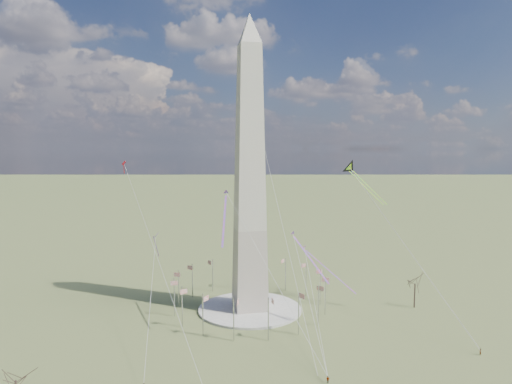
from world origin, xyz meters
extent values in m
plane|color=#4B5F2F|center=(0.00, 0.00, 0.00)|extent=(2000.00, 2000.00, 0.00)
cylinder|color=beige|center=(0.00, 0.00, 0.40)|extent=(36.00, 36.00, 0.80)
pyramid|color=beige|center=(0.00, 0.00, 95.80)|extent=(9.90, 9.90, 10.00)
cylinder|color=silver|center=(26.00, 0.00, 6.50)|extent=(0.36, 0.36, 13.00)
cube|color=red|center=(26.00, 1.30, 11.80)|extent=(2.40, 0.08, 1.50)
cylinder|color=silver|center=(24.02, 9.95, 6.50)|extent=(0.36, 0.36, 13.00)
cube|color=red|center=(23.52, 11.15, 11.80)|extent=(2.25, 0.99, 1.50)
cylinder|color=silver|center=(18.38, 18.38, 6.50)|extent=(0.36, 0.36, 13.00)
cube|color=red|center=(17.47, 19.30, 11.80)|extent=(1.75, 1.75, 1.50)
cylinder|color=silver|center=(9.95, 24.02, 6.50)|extent=(0.36, 0.36, 13.00)
cube|color=red|center=(8.75, 24.52, 11.80)|extent=(0.99, 2.25, 1.50)
cylinder|color=silver|center=(0.00, 26.00, 6.50)|extent=(0.36, 0.36, 13.00)
cube|color=red|center=(-1.30, 26.00, 11.80)|extent=(0.08, 2.40, 1.50)
cylinder|color=silver|center=(-9.95, 24.02, 6.50)|extent=(0.36, 0.36, 13.00)
cube|color=red|center=(-11.15, 23.52, 11.80)|extent=(0.99, 2.25, 1.50)
cylinder|color=silver|center=(-18.38, 18.38, 6.50)|extent=(0.36, 0.36, 13.00)
cube|color=red|center=(-19.30, 17.47, 11.80)|extent=(1.75, 1.75, 1.50)
cylinder|color=silver|center=(-24.02, 9.95, 6.50)|extent=(0.36, 0.36, 13.00)
cube|color=red|center=(-24.52, 8.75, 11.80)|extent=(2.25, 0.99, 1.50)
cylinder|color=silver|center=(-26.00, 0.00, 6.50)|extent=(0.36, 0.36, 13.00)
cube|color=red|center=(-26.00, -1.30, 11.80)|extent=(2.40, 0.08, 1.50)
cylinder|color=silver|center=(-24.02, -9.95, 6.50)|extent=(0.36, 0.36, 13.00)
cube|color=red|center=(-23.52, -11.15, 11.80)|extent=(2.25, 0.99, 1.50)
cylinder|color=silver|center=(-18.38, -18.38, 6.50)|extent=(0.36, 0.36, 13.00)
cube|color=red|center=(-17.47, -19.30, 11.80)|extent=(1.75, 1.75, 1.50)
cylinder|color=silver|center=(-9.95, -24.02, 6.50)|extent=(0.36, 0.36, 13.00)
cube|color=red|center=(-8.75, -24.52, 11.80)|extent=(0.99, 2.25, 1.50)
cylinder|color=silver|center=(0.00, -26.00, 6.50)|extent=(0.36, 0.36, 13.00)
cube|color=red|center=(1.30, -26.00, 11.80)|extent=(0.08, 2.40, 1.50)
cylinder|color=silver|center=(9.95, -24.02, 6.50)|extent=(0.36, 0.36, 13.00)
cube|color=red|center=(11.15, -23.52, 11.80)|extent=(0.99, 2.25, 1.50)
cylinder|color=silver|center=(18.38, -18.38, 6.50)|extent=(0.36, 0.36, 13.00)
cube|color=red|center=(19.30, -17.47, 11.80)|extent=(1.75, 1.75, 1.50)
cylinder|color=silver|center=(24.02, -9.95, 6.50)|extent=(0.36, 0.36, 13.00)
cube|color=red|center=(24.52, -8.75, 11.80)|extent=(2.25, 0.99, 1.50)
cylinder|color=#3F2E26|center=(57.64, -10.30, 4.33)|extent=(0.45, 0.45, 8.66)
imported|color=gray|center=(54.19, -48.17, 0.95)|extent=(0.83, 0.76, 1.90)
imported|color=gray|center=(7.95, -52.96, 0.87)|extent=(1.07, 0.55, 1.75)
cube|color=#DCC40B|center=(46.14, 3.40, 42.11)|extent=(7.05, 15.27, 11.56)
cube|color=#DCC40B|center=(44.21, 2.55, 42.11)|extent=(7.05, 15.27, 11.56)
cube|color=#4D1C7F|center=(-31.59, 10.75, 25.74)|extent=(2.07, 3.02, 2.30)
cube|color=#DC2249|center=(-31.59, 10.75, 21.95)|extent=(2.10, 2.38, 7.93)
cube|color=#DC2249|center=(17.68, -12.39, 20.29)|extent=(6.41, 18.43, 12.00)
cube|color=#DC2249|center=(-10.97, -13.72, 34.47)|extent=(4.97, 20.42, 13.01)
cube|color=#DC2249|center=(30.69, 2.41, 11.39)|extent=(14.02, 16.24, 13.06)
cube|color=red|center=(-43.20, 34.14, 50.68)|extent=(1.74, 1.67, 1.80)
cube|color=red|center=(-43.20, 34.14, 48.71)|extent=(0.31, 1.55, 4.13)
cube|color=silver|center=(13.02, 46.12, 70.47)|extent=(1.61, 1.45, 1.62)
cube|color=silver|center=(13.02, 46.12, 68.71)|extent=(0.26, 1.39, 3.70)
camera|label=1|loc=(-32.14, -151.52, 56.24)|focal=32.00mm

